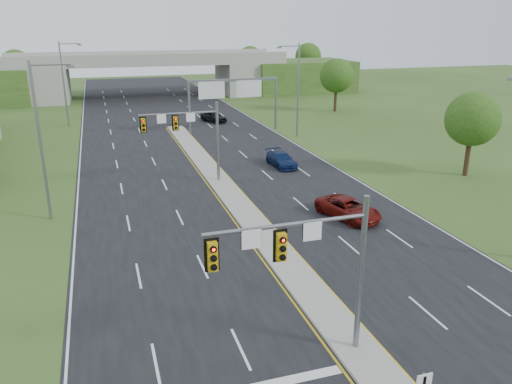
{
  "coord_description": "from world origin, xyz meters",
  "views": [
    {
      "loc": [
        -9.54,
        -15.96,
        13.33
      ],
      "look_at": [
        -0.39,
        12.88,
        3.0
      ],
      "focal_mm": 35.0,
      "sensor_mm": 36.0,
      "label": 1
    }
  ],
  "objects": [
    {
      "name": "overpass",
      "position": [
        0.0,
        80.0,
        3.55
      ],
      "size": [
        80.0,
        14.0,
        8.1
      ],
      "color": "gray",
      "rests_on": "ground"
    },
    {
      "name": "lightpole_l_far",
      "position": [
        -13.3,
        55.0,
        6.1
      ],
      "size": [
        2.85,
        0.25,
        11.0
      ],
      "color": "slate",
      "rests_on": "ground"
    },
    {
      "name": "lane_markings",
      "position": [
        -0.6,
        28.91,
        0.02
      ],
      "size": [
        23.72,
        160.0,
        0.01
      ],
      "color": "gold",
      "rests_on": "road"
    },
    {
      "name": "road",
      "position": [
        0.0,
        35.0,
        0.01
      ],
      "size": [
        24.0,
        160.0,
        0.02
      ],
      "primitive_type": "cube",
      "color": "black",
      "rests_on": "ground"
    },
    {
      "name": "sign_gantry",
      "position": [
        6.68,
        44.92,
        5.24
      ],
      "size": [
        11.58,
        0.44,
        6.67
      ],
      "color": "slate",
      "rests_on": "ground"
    },
    {
      "name": "ground",
      "position": [
        0.0,
        0.0,
        0.0
      ],
      "size": [
        240.0,
        240.0,
        0.0
      ],
      "primitive_type": "plane",
      "color": "#334D1B",
      "rests_on": "ground"
    },
    {
      "name": "tree_back_c",
      "position": [
        24.0,
        94.0,
        5.51
      ],
      "size": [
        5.6,
        5.6,
        8.32
      ],
      "color": "#382316",
      "rests_on": "ground"
    },
    {
      "name": "car_far_c",
      "position": [
        5.82,
        52.23,
        0.79
      ],
      "size": [
        3.43,
        4.85,
        1.53
      ],
      "primitive_type": "imported",
      "rotation": [
        0.0,
        0.0,
        0.4
      ],
      "color": "black",
      "rests_on": "road"
    },
    {
      "name": "lightpole_l_mid",
      "position": [
        -13.3,
        20.0,
        6.1
      ],
      "size": [
        2.85,
        0.25,
        11.0
      ],
      "color": "slate",
      "rests_on": "ground"
    },
    {
      "name": "car_far_a",
      "position": [
        6.79,
        13.74,
        0.73
      ],
      "size": [
        3.81,
        5.61,
        1.43
      ],
      "primitive_type": "imported",
      "rotation": [
        0.0,
        0.0,
        0.31
      ],
      "color": "#5B0D09",
      "rests_on": "road"
    },
    {
      "name": "tree_back_b",
      "position": [
        -24.0,
        94.0,
        5.51
      ],
      "size": [
        5.6,
        5.6,
        8.32
      ],
      "color": "#382316",
      "rests_on": "ground"
    },
    {
      "name": "lightpole_r_far",
      "position": [
        13.3,
        40.0,
        6.1
      ],
      "size": [
        2.85,
        0.25,
        11.0
      ],
      "color": "slate",
      "rests_on": "ground"
    },
    {
      "name": "tree_back_d",
      "position": [
        38.0,
        94.0,
        5.84
      ],
      "size": [
        6.0,
        6.0,
        8.85
      ],
      "color": "#382316",
      "rests_on": "ground"
    },
    {
      "name": "tree_r_near",
      "position": [
        22.0,
        20.0,
        5.18
      ],
      "size": [
        4.8,
        4.8,
        7.6
      ],
      "color": "#382316",
      "rests_on": "ground"
    },
    {
      "name": "tree_r_mid",
      "position": [
        26.0,
        55.0,
        5.51
      ],
      "size": [
        5.2,
        5.2,
        8.12
      ],
      "color": "#382316",
      "rests_on": "ground"
    },
    {
      "name": "signal_mast_near",
      "position": [
        -2.26,
        -0.07,
        4.73
      ],
      "size": [
        6.62,
        0.6,
        7.0
      ],
      "color": "slate",
      "rests_on": "ground"
    },
    {
      "name": "signal_mast_far",
      "position": [
        -2.26,
        24.93,
        4.73
      ],
      "size": [
        6.62,
        0.6,
        7.0
      ],
      "color": "slate",
      "rests_on": "ground"
    },
    {
      "name": "median",
      "position": [
        0.0,
        23.0,
        0.1
      ],
      "size": [
        2.0,
        54.0,
        0.16
      ],
      "primitive_type": "cube",
      "color": "gray",
      "rests_on": "road"
    },
    {
      "name": "car_far_b",
      "position": [
        6.97,
        27.92,
        0.69
      ],
      "size": [
        2.13,
        4.71,
        1.34
      ],
      "primitive_type": "imported",
      "rotation": [
        0.0,
        0.0,
        0.06
      ],
      "color": "#0B1B43",
      "rests_on": "road"
    }
  ]
}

